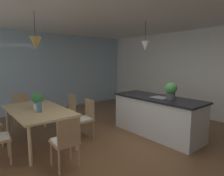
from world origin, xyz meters
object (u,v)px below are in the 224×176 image
at_px(chair_far_right, 85,118).
at_px(kitchen_island, 157,115).
at_px(chair_far_left, 68,110).
at_px(chair_kitchen_end, 66,140).
at_px(potted_plant_on_island, 171,90).
at_px(dining_table, 38,112).
at_px(vase_on_dining_table, 39,107).
at_px(potted_plant_on_table, 38,100).
at_px(chair_window_end, 22,109).

relative_size(chair_far_right, kitchen_island, 0.40).
bearing_deg(chair_far_left, chair_kitchen_end, -27.26).
relative_size(chair_far_left, potted_plant_on_island, 2.29).
height_order(dining_table, chair_far_left, chair_far_left).
bearing_deg(vase_on_dining_table, dining_table, 168.00).
xyz_separation_m(kitchen_island, vase_on_dining_table, (-1.05, -2.39, 0.37)).
distance_m(dining_table, kitchen_island, 2.69).
xyz_separation_m(chair_kitchen_end, potted_plant_on_table, (-1.35, 0.02, 0.45)).
distance_m(chair_far_right, potted_plant_on_island, 2.01).
height_order(potted_plant_on_island, potted_plant_on_table, potted_plant_on_island).
bearing_deg(chair_far_left, dining_table, -64.71).
relative_size(chair_window_end, potted_plant_on_table, 2.53).
relative_size(dining_table, chair_far_right, 2.14).
bearing_deg(dining_table, potted_plant_on_table, 157.00).
bearing_deg(chair_far_left, chair_window_end, -135.10).
bearing_deg(chair_far_left, potted_plant_on_table, -66.80).
bearing_deg(potted_plant_on_island, chair_kitchen_end, -98.71).
height_order(potted_plant_on_table, vase_on_dining_table, potted_plant_on_table).
relative_size(chair_kitchen_end, vase_on_dining_table, 4.27).
xyz_separation_m(dining_table, chair_far_right, (0.42, 0.88, -0.20)).
height_order(chair_window_end, kitchen_island, kitchen_island).
distance_m(chair_window_end, kitchen_island, 3.50).
relative_size(chair_far_left, vase_on_dining_table, 4.27).
relative_size(chair_kitchen_end, potted_plant_on_table, 2.53).
bearing_deg(chair_window_end, vase_on_dining_table, -2.15).
height_order(chair_window_end, potted_plant_on_island, potted_plant_on_island).
distance_m(dining_table, chair_window_end, 1.32).
distance_m(chair_kitchen_end, potted_plant_on_island, 2.45).
bearing_deg(kitchen_island, chair_far_left, -139.92).
xyz_separation_m(potted_plant_on_table, vase_on_dining_table, (0.31, -0.08, -0.09)).
height_order(dining_table, chair_far_right, chair_far_right).
height_order(chair_far_left, kitchen_island, kitchen_island).
distance_m(chair_far_right, chair_window_end, 1.94).
relative_size(kitchen_island, potted_plant_on_table, 6.29).
relative_size(kitchen_island, potted_plant_on_island, 5.70).
distance_m(chair_far_right, potted_plant_on_table, 1.08).
relative_size(chair_far_right, chair_far_left, 1.00).
bearing_deg(kitchen_island, chair_window_end, -138.20).
bearing_deg(kitchen_island, potted_plant_on_island, 0.00).
bearing_deg(chair_kitchen_end, potted_plant_on_table, 179.06).
xyz_separation_m(chair_far_right, chair_far_left, (-0.84, 0.00, 0.00)).
distance_m(chair_far_right, vase_on_dining_table, 1.02).
bearing_deg(potted_plant_on_island, kitchen_island, 180.00).
bearing_deg(vase_on_dining_table, potted_plant_on_table, 166.23).
bearing_deg(potted_plant_on_table, kitchen_island, 59.66).
relative_size(dining_table, potted_plant_on_island, 4.92).
bearing_deg(chair_window_end, kitchen_island, 41.80).
distance_m(dining_table, chair_far_left, 1.00).
height_order(chair_far_right, potted_plant_on_island, potted_plant_on_island).
distance_m(potted_plant_on_table, vase_on_dining_table, 0.33).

